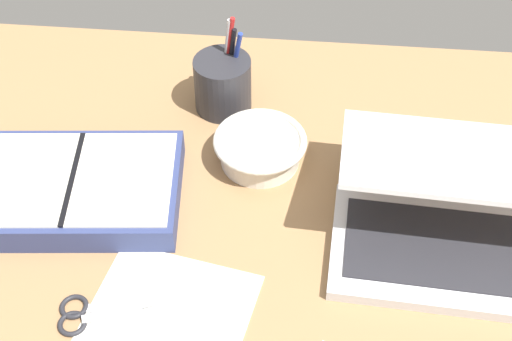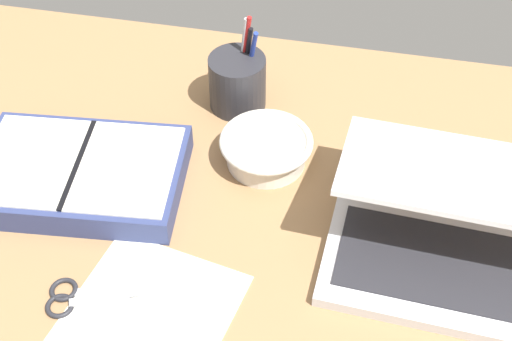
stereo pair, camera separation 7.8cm
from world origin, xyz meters
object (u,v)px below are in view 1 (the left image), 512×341
object	(u,v)px
scissors	(85,314)
pen_cup	(223,83)
laptop	(448,218)
planner	(75,188)
bowl	(260,148)

from	to	relation	value
scissors	pen_cup	bearing A→B (deg)	62.81
laptop	scissors	distance (cm)	51.55
pen_cup	scissors	distance (cm)	46.19
pen_cup	planner	xyz separation A→B (cm)	(-19.53, -23.72, -2.63)
scissors	laptop	bearing A→B (deg)	9.12
planner	scissors	distance (cm)	21.53
laptop	planner	world-z (taller)	laptop
pen_cup	scissors	bearing A→B (deg)	-106.33
bowl	pen_cup	distance (cm)	15.06
laptop	planner	size ratio (longest dim) A/B	1.00
bowl	laptop	bearing A→B (deg)	-26.15
bowl	planner	size ratio (longest dim) A/B	0.45
laptop	planner	xyz separation A→B (cm)	(-54.88, 2.85, -2.41)
laptop	scissors	world-z (taller)	laptop
laptop	bowl	bearing A→B (deg)	156.93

